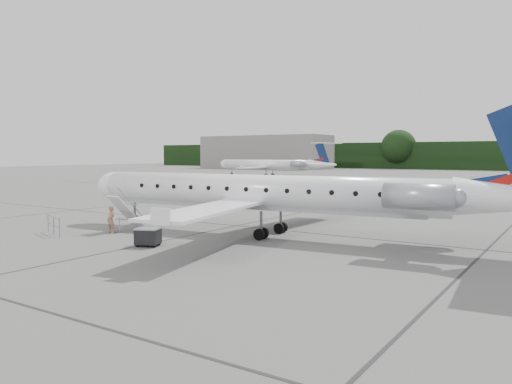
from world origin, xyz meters
The scene contains 8 objects.
ground centered at (0.00, 0.00, 0.00)m, with size 320.00×320.00×0.00m, color #555553.
terminal_building centered at (-70.00, 110.00, 5.00)m, with size 40.00×14.00×10.00m, color slate.
main_regional_jet centered at (-2.68, 2.89, 3.34)m, with size 26.04×18.75×6.68m, color white, non-canonical shape.
airstair centered at (-10.01, 0.10, 1.05)m, with size 0.85×2.20×2.09m, color white, non-canonical shape.
passenger centered at (-9.89, -1.15, 0.76)m, with size 0.55×0.36×1.52m, color #996853.
safety_railing centered at (-12.20, -3.23, 0.50)m, with size 2.20×0.08×1.00m, color gray, non-canonical shape.
baggage_cart centered at (-5.20, -2.88, 0.48)m, with size 1.10×0.89×0.95m, color black, non-canonical shape.
bg_regional_left centered at (-40.67, 63.89, 3.32)m, with size 25.30×18.21×6.64m, color white, non-canonical shape.
Camera 1 is at (12.41, -20.01, 4.49)m, focal length 35.00 mm.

